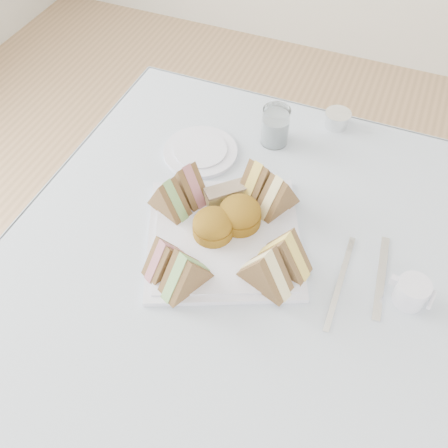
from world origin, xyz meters
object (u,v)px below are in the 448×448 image
at_px(serving_plate, 224,237).
at_px(water_glass, 275,126).
at_px(table, 249,342).
at_px(creamer_jug, 411,292).

height_order(serving_plate, water_glass, water_glass).
distance_m(table, creamer_jug, 0.50).
relative_size(serving_plate, water_glass, 3.22).
bearing_deg(table, water_glass, 103.07).
xyz_separation_m(serving_plate, creamer_jug, (0.37, -0.00, 0.02)).
relative_size(water_glass, creamer_jug, 1.58).
relative_size(table, creamer_jug, 14.77).
distance_m(serving_plate, water_glass, 0.33).
xyz_separation_m(table, water_glass, (-0.08, 0.34, 0.42)).
xyz_separation_m(table, serving_plate, (-0.08, 0.02, 0.38)).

